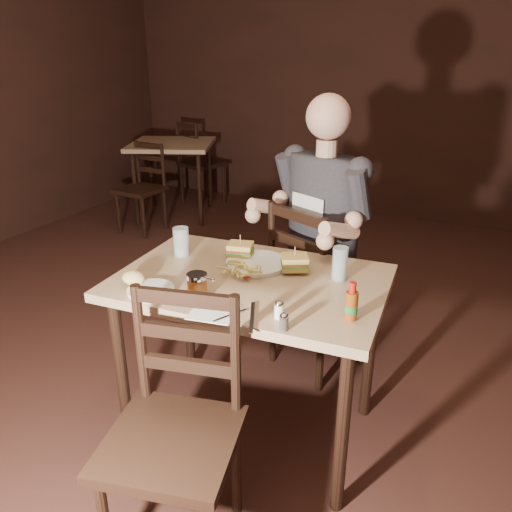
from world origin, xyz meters
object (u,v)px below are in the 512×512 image
at_px(main_table, 251,298).
at_px(glass_left, 181,242).
at_px(bg_chair_far, 202,163).
at_px(bg_chair_near, 140,189).
at_px(bg_table, 172,151).
at_px(diner, 318,198).
at_px(chair_near, 171,442).
at_px(side_plate, 151,291).
at_px(hot_sauce, 352,301).
at_px(dinner_plate, 257,264).
at_px(syrup_dispenser, 197,286).
at_px(glass_right, 340,264).
at_px(chair_far, 320,287).

bearing_deg(main_table, glass_left, 168.44).
distance_m(bg_chair_far, bg_chair_near, 1.10).
distance_m(bg_table, diner, 2.98).
xyz_separation_m(chair_near, side_plate, (-0.32, 0.35, 0.32)).
bearing_deg(hot_sauce, glass_left, 165.25).
relative_size(main_table, dinner_plate, 4.38).
bearing_deg(hot_sauce, main_table, 162.62).
bearing_deg(bg_table, diner, -40.55).
bearing_deg(glass_left, diner, 47.32).
bearing_deg(diner, side_plate, -89.87).
distance_m(bg_table, side_plate, 3.39).
height_order(syrup_dispenser, side_plate, syrup_dispenser).
relative_size(bg_chair_far, glass_right, 6.46).
relative_size(bg_table, glass_right, 7.48).
xyz_separation_m(bg_table, syrup_dispenser, (2.08, -2.76, 0.14)).
bearing_deg(glass_right, dinner_plate, -176.29).
relative_size(diner, glass_right, 6.90).
distance_m(glass_left, glass_right, 0.73).
bearing_deg(bg_chair_near, glass_right, -33.47).
bearing_deg(glass_right, diner, 120.29).
bearing_deg(glass_left, dinner_plate, 7.22).
distance_m(dinner_plate, hot_sauce, 0.57).
bearing_deg(chair_near, syrup_dispenser, 94.67).
distance_m(chair_far, glass_left, 0.82).
bearing_deg(dinner_plate, hot_sauce, -28.62).
relative_size(diner, syrup_dispenser, 9.61).
height_order(main_table, diner, diner).
xyz_separation_m(bg_chair_far, dinner_plate, (2.15, -2.94, 0.32)).
distance_m(bg_chair_far, hot_sauce, 4.18).
height_order(bg_table, hot_sauce, hot_sauce).
bearing_deg(diner, syrup_dispenser, -79.23).
relative_size(glass_left, glass_right, 0.93).
distance_m(chair_far, bg_chair_far, 3.33).
distance_m(bg_table, chair_near, 3.86).
distance_m(dinner_plate, glass_right, 0.37).
relative_size(bg_table, hot_sauce, 7.40).
bearing_deg(dinner_plate, diner, 77.03).
distance_m(bg_chair_far, dinner_plate, 3.65).
bearing_deg(side_plate, glass_left, 106.35).
distance_m(diner, glass_right, 0.52).
bearing_deg(chair_far, chair_near, 109.75).
bearing_deg(glass_right, glass_left, -174.53).
xyz_separation_m(chair_far, bg_chair_near, (-2.27, 1.33, -0.06)).
bearing_deg(chair_far, hot_sauce, 137.91).
height_order(glass_left, glass_right, glass_right).
height_order(bg_chair_far, diner, diner).
bearing_deg(diner, hot_sauce, -39.53).
relative_size(glass_right, side_plate, 0.80).
distance_m(main_table, chair_near, 0.68).
relative_size(bg_table, bg_chair_near, 1.27).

